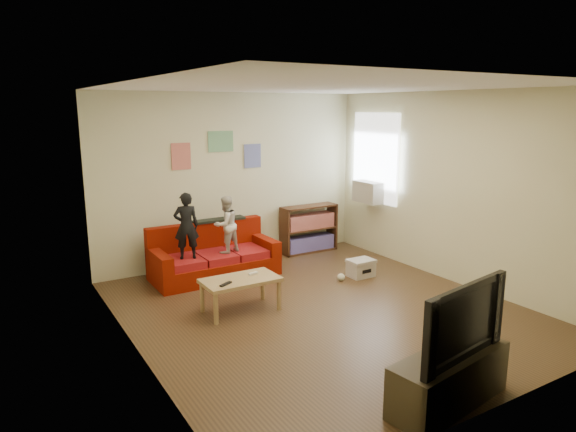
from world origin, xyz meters
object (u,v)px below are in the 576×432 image
sofa (213,258)px  tv_stand (449,379)px  coffee_table (240,283)px  television (453,318)px  file_box (361,268)px  child_a (186,226)px  child_b (226,225)px  bookshelf (309,231)px

sofa → tv_stand: 4.19m
coffee_table → television: bearing=-77.6°
file_box → television: size_ratio=0.34×
child_a → coffee_table: size_ratio=1.01×
child_b → file_box: 2.10m
child_b → file_box: size_ratio=2.21×
child_b → television: child_b is taller
sofa → television: bearing=-85.1°
bookshelf → television: bearing=-109.3°
child_a → television: size_ratio=0.84×
coffee_table → bookshelf: size_ratio=0.92×
child_b → sofa: bearing=-64.9°
child_b → child_a: bearing=-17.2°
child_b → bookshelf: 1.93m
coffee_table → child_b: bearing=72.8°
file_box → sofa: bearing=147.9°
child_a → file_box: (2.31, -1.00, -0.72)m
file_box → tv_stand: size_ratio=0.31×
child_b → file_box: (1.71, -1.00, -0.67)m
child_a → child_b: (0.60, 0.00, -0.05)m
child_a → file_box: bearing=171.8°
file_box → tv_stand: (-1.50, -3.01, 0.09)m
child_a → child_b: size_ratio=1.13×
child_b → tv_stand: size_ratio=0.69×
bookshelf → tv_stand: bearing=-109.3°
sofa → file_box: bearing=-32.1°
tv_stand → television: bearing=0.0°
television → tv_stand: bearing=0.0°
sofa → television: size_ratio=1.63×
sofa → tv_stand: sofa is taller
child_a → television: 4.09m
sofa → file_box: size_ratio=4.81×
coffee_table → file_box: coffee_table is taller
child_b → coffee_table: size_ratio=0.89×
child_b → bookshelf: bearing=179.3°
coffee_table → tv_stand: size_ratio=0.77×
sofa → child_a: (-0.45, -0.16, 0.58)m
bookshelf → television: size_ratio=0.91×
bookshelf → tv_stand: size_ratio=0.84×
sofa → coffee_table: size_ratio=1.95×
sofa → child_b: size_ratio=2.18×
file_box → tv_stand: bearing=-116.5°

